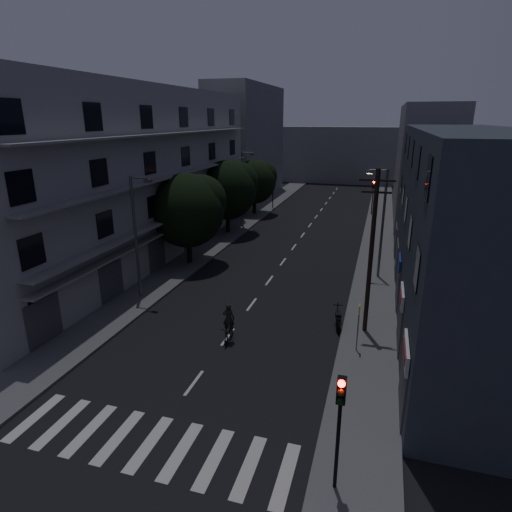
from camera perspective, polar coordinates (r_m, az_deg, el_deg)
The scene contains 23 objects.
ground at distance 40.70m, azimuth 5.21°, elevation 1.39°, with size 160.00×160.00×0.00m, color black.
sidewalk_left at distance 42.70m, azimuth -4.70°, elevation 2.30°, with size 3.00×90.00×0.15m, color #565659.
sidewalk_right at distance 39.98m, azimuth 15.80°, elevation 0.57°, with size 3.00×90.00×0.15m, color #565659.
crosswalk at distance 17.81m, azimuth -14.06°, elevation -23.09°, with size 10.90×3.00×0.01m.
lane_markings at distance 46.63m, azimuth 6.75°, elevation 3.49°, with size 0.15×60.50×0.01m.
building_left at distance 37.15m, azimuth -15.52°, elevation 10.27°, with size 7.00×36.00×14.00m.
building_right at distance 28.32m, azimuth 25.28°, elevation 3.88°, with size 6.19×28.00×11.00m.
building_far_left at distance 64.42m, azimuth -1.17°, elevation 14.79°, with size 6.00×20.00×16.00m, color slate.
building_far_right at distance 55.71m, azimuth 21.53°, elevation 11.54°, with size 6.00×20.00×13.00m, color slate.
building_far_end at distance 83.89m, azimuth 11.64°, elevation 13.12°, with size 24.00×8.00×10.00m, color slate.
tree_near at distance 34.72m, azimuth -9.03°, elevation 6.38°, with size 5.92×5.92×7.30m.
tree_mid at distance 44.08m, azimuth -3.78°, elevation 9.06°, with size 6.01×6.01×7.39m.
tree_far at distance 53.20m, azimuth -0.16°, elevation 10.09°, with size 5.33×5.33×6.59m.
traffic_signal_near at distance 13.99m, azimuth 11.12°, elevation -19.59°, with size 0.28×0.37×4.10m.
traffic_signal_far_right at distance 54.59m, azimuth 15.36°, elevation 8.41°, with size 0.28×0.37×4.10m.
traffic_signal_far_left at distance 56.81m, azimuth 2.26°, elevation 9.38°, with size 0.28×0.37×4.10m.
street_lamp_left_near at distance 28.35m, azimuth -15.60°, elevation 3.09°, with size 1.51×0.25×8.00m.
street_lamp_right at distance 32.36m, azimuth 16.39°, elevation 4.82°, with size 1.51×0.25×8.00m.
street_lamp_left_far at distance 46.99m, azimuth -1.73°, elevation 9.43°, with size 1.51×0.25×8.00m.
utility_pole at distance 23.45m, azimuth 15.13°, elevation 0.76°, with size 1.80×0.24×9.00m.
bus_stop_sign at distance 22.33m, azimuth 13.53°, elevation -8.21°, with size 0.06×0.35×2.52m.
motorcycle at distance 25.26m, azimuth 10.87°, elevation -8.31°, with size 0.63×2.00×1.29m.
cyclist at distance 23.37m, azimuth -3.64°, elevation -9.62°, with size 0.79×1.80×2.22m.
Camera 1 is at (7.50, -13.30, 11.55)m, focal length 30.00 mm.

